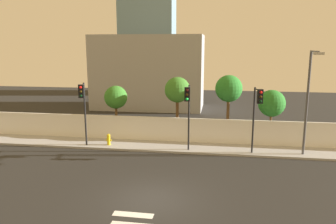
# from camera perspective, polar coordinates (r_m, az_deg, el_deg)

# --- Properties ---
(ground_plane) EXTENTS (80.00, 80.00, 0.00)m
(ground_plane) POSITION_cam_1_polar(r_m,az_deg,el_deg) (16.49, -2.88, -14.74)
(ground_plane) COLOR #262522
(sidewalk) EXTENTS (36.00, 2.40, 0.15)m
(sidewalk) POSITION_cam_1_polar(r_m,az_deg,el_deg) (23.99, 1.08, -6.03)
(sidewalk) COLOR #9F9F9F
(sidewalk) RESTS_ON ground
(perimeter_wall) EXTENTS (36.00, 0.18, 1.80)m
(perimeter_wall) POSITION_cam_1_polar(r_m,az_deg,el_deg) (24.95, 1.48, -3.01)
(perimeter_wall) COLOR silver
(perimeter_wall) RESTS_ON sidewalk
(traffic_light_left) EXTENTS (0.34, 1.48, 4.50)m
(traffic_light_left) POSITION_cam_1_polar(r_m,az_deg,el_deg) (21.79, 3.44, 1.29)
(traffic_light_left) COLOR black
(traffic_light_left) RESTS_ON sidewalk
(traffic_light_center) EXTENTS (0.48, 1.24, 4.43)m
(traffic_light_center) POSITION_cam_1_polar(r_m,az_deg,el_deg) (21.97, 15.00, 0.86)
(traffic_light_center) COLOR black
(traffic_light_center) RESTS_ON sidewalk
(traffic_light_right) EXTENTS (0.51, 1.36, 4.53)m
(traffic_light_right) POSITION_cam_1_polar(r_m,az_deg,el_deg) (23.64, -14.37, 1.79)
(traffic_light_right) COLOR black
(traffic_light_right) RESTS_ON sidewalk
(street_lamp_curbside) EXTENTS (0.60, 1.86, 6.78)m
(street_lamp_curbside) POSITION_cam_1_polar(r_m,az_deg,el_deg) (22.92, 22.94, 2.70)
(street_lamp_curbside) COLOR #4C4C51
(street_lamp_curbside) RESTS_ON sidewalk
(fire_hydrant) EXTENTS (0.44, 0.26, 0.82)m
(fire_hydrant) POSITION_cam_1_polar(r_m,az_deg,el_deg) (24.50, -10.13, -4.58)
(fire_hydrant) COLOR gold
(fire_hydrant) RESTS_ON sidewalk
(roadside_tree_leftmost) EXTENTS (1.85, 1.85, 4.07)m
(roadside_tree_leftmost) POSITION_cam_1_polar(r_m,az_deg,el_deg) (27.07, -8.93, 2.46)
(roadside_tree_leftmost) COLOR brown
(roadside_tree_leftmost) RESTS_ON ground
(roadside_tree_midleft) EXTENTS (1.99, 1.99, 4.84)m
(roadside_tree_midleft) POSITION_cam_1_polar(r_m,az_deg,el_deg) (25.90, 1.62, 3.72)
(roadside_tree_midleft) COLOR brown
(roadside_tree_midleft) RESTS_ON ground
(roadside_tree_midright) EXTENTS (2.05, 2.05, 5.05)m
(roadside_tree_midright) POSITION_cam_1_polar(r_m,az_deg,el_deg) (25.69, 10.36, 3.87)
(roadside_tree_midright) COLOR brown
(roadside_tree_midright) RESTS_ON ground
(roadside_tree_rightmost) EXTENTS (2.03, 2.03, 3.99)m
(roadside_tree_rightmost) POSITION_cam_1_polar(r_m,az_deg,el_deg) (26.13, 17.33, 1.40)
(roadside_tree_rightmost) COLOR brown
(roadside_tree_rightmost) RESTS_ON ground
(low_building_distant) EXTENTS (12.53, 6.00, 8.38)m
(low_building_distant) POSITION_cam_1_polar(r_m,az_deg,el_deg) (38.96, -3.35, 6.86)
(low_building_distant) COLOR #A4A4A4
(low_building_distant) RESTS_ON ground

